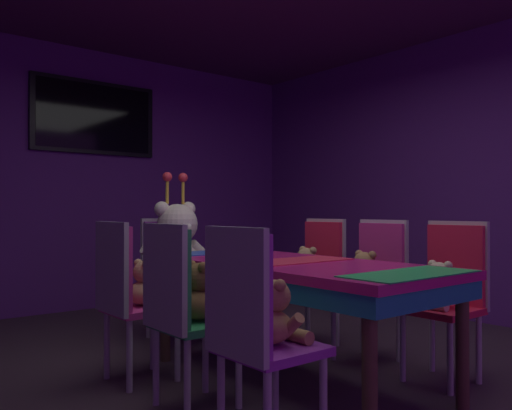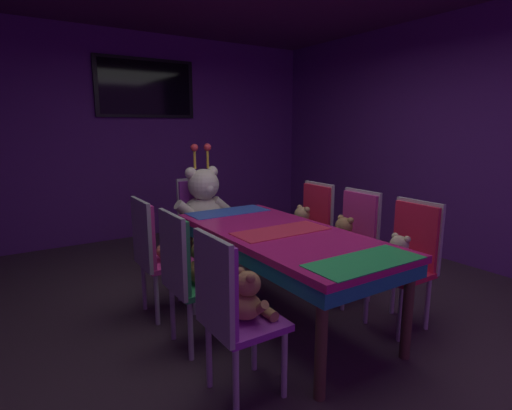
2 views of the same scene
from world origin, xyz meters
name	(u,v)px [view 2 (image 2 of 2)]	position (x,y,z in m)	size (l,w,h in m)	color
ground_plane	(280,319)	(0.00, 0.00, 0.00)	(7.90, 7.90, 0.00)	#3F2D38
wall_back	(146,137)	(0.00, 3.20, 1.40)	(5.20, 0.12, 2.80)	#59267F
wall_right	(473,140)	(2.60, 0.00, 1.40)	(0.12, 6.40, 2.80)	#59267F
banquet_table	(281,242)	(0.00, 0.00, 0.65)	(0.90, 2.02, 0.75)	#C61E72
chair_left_0	(226,302)	(-0.83, -0.62, 0.60)	(0.42, 0.41, 0.98)	purple
teddy_left_0	(249,298)	(-0.68, -0.62, 0.59)	(0.24, 0.31, 0.30)	#9E7247
chair_left_1	(184,267)	(-0.81, 0.02, 0.60)	(0.42, 0.41, 0.98)	#268C4C
teddy_left_1	(204,264)	(-0.66, 0.02, 0.60)	(0.26, 0.34, 0.32)	brown
chair_left_2	(152,246)	(-0.83, 0.62, 0.60)	(0.42, 0.41, 0.98)	#CC338C
teddy_left_2	(169,245)	(-0.68, 0.62, 0.58)	(0.24, 0.30, 0.29)	tan
chair_right_0	(410,251)	(0.82, -0.58, 0.60)	(0.42, 0.41, 0.98)	red
teddy_right_0	(398,256)	(0.67, -0.58, 0.58)	(0.23, 0.30, 0.29)	beige
chair_right_1	(355,234)	(0.83, 0.01, 0.60)	(0.42, 0.41, 0.98)	#CC338C
teddy_right_1	(343,236)	(0.69, 0.01, 0.59)	(0.26, 0.33, 0.31)	#9E7247
chair_right_2	(312,221)	(0.82, 0.58, 0.60)	(0.42, 0.41, 0.98)	red
teddy_right_2	(301,224)	(0.68, 0.58, 0.59)	(0.25, 0.33, 0.31)	tan
throne_chair	(198,214)	(0.00, 1.54, 0.60)	(0.41, 0.42, 0.98)	purple
king_teddy_bear	(204,203)	(0.00, 1.37, 0.75)	(0.71, 0.55, 0.91)	silver
wall_tv	(146,88)	(0.00, 3.11, 2.05)	(1.35, 0.06, 0.78)	black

